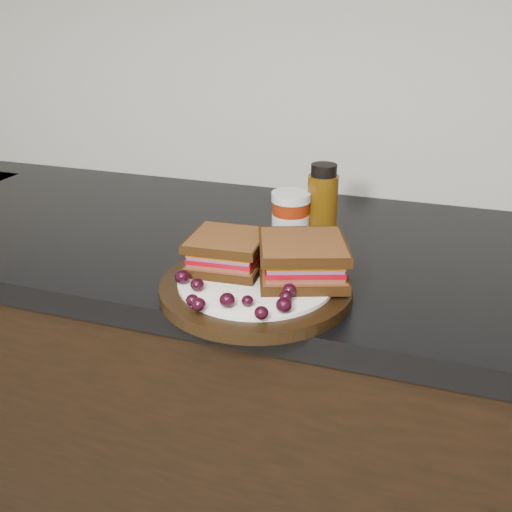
{
  "coord_description": "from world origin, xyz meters",
  "views": [
    {
      "loc": [
        0.2,
        0.79,
        1.29
      ],
      "look_at": [
        -0.03,
        1.49,
        0.96
      ],
      "focal_mm": 40.0,
      "sensor_mm": 36.0,
      "label": 1
    }
  ],
  "objects_px": {
    "condiment_jar": "(290,220)",
    "plate": "(256,288)",
    "sandwich_left": "(227,252)",
    "oil_bottle": "(322,206)"
  },
  "relations": [
    {
      "from": "sandwich_left",
      "to": "oil_bottle",
      "type": "distance_m",
      "value": 0.21
    },
    {
      "from": "sandwich_left",
      "to": "condiment_jar",
      "type": "bearing_deg",
      "value": 68.05
    },
    {
      "from": "oil_bottle",
      "to": "sandwich_left",
      "type": "bearing_deg",
      "value": -118.67
    },
    {
      "from": "condiment_jar",
      "to": "plate",
      "type": "bearing_deg",
      "value": -89.66
    },
    {
      "from": "condiment_jar",
      "to": "oil_bottle",
      "type": "relative_size",
      "value": 0.68
    },
    {
      "from": "plate",
      "to": "condiment_jar",
      "type": "relative_size",
      "value": 2.86
    },
    {
      "from": "condiment_jar",
      "to": "sandwich_left",
      "type": "bearing_deg",
      "value": -108.14
    },
    {
      "from": "sandwich_left",
      "to": "oil_bottle",
      "type": "relative_size",
      "value": 0.75
    },
    {
      "from": "plate",
      "to": "condiment_jar",
      "type": "bearing_deg",
      "value": 90.34
    },
    {
      "from": "sandwich_left",
      "to": "oil_bottle",
      "type": "height_order",
      "value": "oil_bottle"
    }
  ]
}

